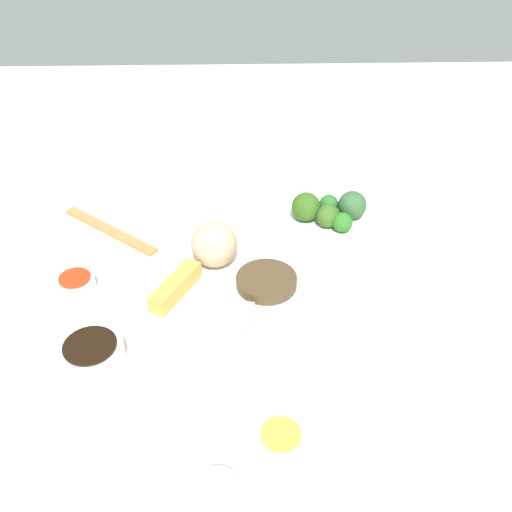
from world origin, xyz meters
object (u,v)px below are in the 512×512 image
at_px(soy_sauce_bowl, 92,354).
at_px(teacup, 215,504).
at_px(sauce_ramekin_hot_mustard, 281,440).
at_px(chopsticks_pair, 110,230).
at_px(broccoli_plate, 328,222).
at_px(main_plate, 222,294).
at_px(sauce_ramekin_sweet_and_sour, 76,284).

relative_size(soy_sauce_bowl, teacup, 1.41).
xyz_separation_m(sauce_ramekin_hot_mustard, chopsticks_pair, (0.30, -0.48, -0.01)).
distance_m(broccoli_plate, chopsticks_pair, 0.42).
relative_size(broccoli_plate, sauce_ramekin_hot_mustard, 3.32).
distance_m(main_plate, sauce_ramekin_sweet_and_sour, 0.25).
relative_size(main_plate, chopsticks_pair, 1.23).
bearing_deg(chopsticks_pair, main_plate, 138.42).
bearing_deg(teacup, soy_sauce_bowl, -52.04).
bearing_deg(teacup, sauce_ramekin_hot_mustard, -131.71).
relative_size(sauce_ramekin_sweet_and_sour, sauce_ramekin_hot_mustard, 1.00).
distance_m(soy_sauce_bowl, sauce_ramekin_hot_mustard, 0.31).
bearing_deg(soy_sauce_bowl, sauce_ramekin_hot_mustard, 150.88).
bearing_deg(broccoli_plate, sauce_ramekin_sweet_and_sour, 21.50).
distance_m(teacup, chopsticks_pair, 0.61).
bearing_deg(soy_sauce_bowl, teacup, 127.96).
bearing_deg(sauce_ramekin_sweet_and_sour, main_plate, 173.27).
bearing_deg(sauce_ramekin_sweet_and_sour, sauce_ramekin_hot_mustard, 136.09).
distance_m(sauce_ramekin_hot_mustard, chopsticks_pair, 0.57).
height_order(teacup, chopsticks_pair, teacup).
xyz_separation_m(main_plate, sauce_ramekin_hot_mustard, (-0.08, 0.29, 0.00)).
height_order(main_plate, soy_sauce_bowl, soy_sauce_bowl).
distance_m(main_plate, teacup, 0.38).
bearing_deg(sauce_ramekin_sweet_and_sour, broccoli_plate, -158.50).
relative_size(main_plate, sauce_ramekin_sweet_and_sour, 4.47).
bearing_deg(chopsticks_pair, broccoli_plate, -178.37).
distance_m(sauce_ramekin_hot_mustard, teacup, 0.12).
bearing_deg(sauce_ramekin_hot_mustard, chopsticks_pair, -58.04).
distance_m(sauce_ramekin_sweet_and_sour, sauce_ramekin_hot_mustard, 0.45).
relative_size(sauce_ramekin_sweet_and_sour, chopsticks_pair, 0.27).
distance_m(soy_sauce_bowl, sauce_ramekin_sweet_and_sour, 0.18).
bearing_deg(sauce_ramekin_sweet_and_sour, soy_sauce_bowl, 109.76).
bearing_deg(main_plate, soy_sauce_bowl, 36.23).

